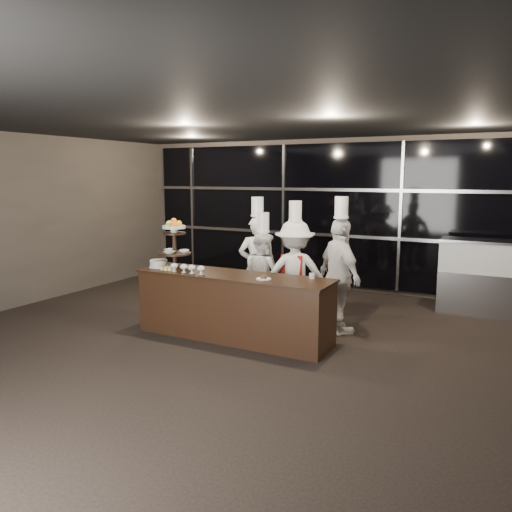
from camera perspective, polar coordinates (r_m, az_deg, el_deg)
The scene contains 14 objects.
room at distance 5.60m, azimuth -6.76°, elevation 1.15°, with size 10.00×10.00×10.00m.
window_wall at distance 10.04m, azimuth 9.46°, elevation 4.65°, with size 8.60×0.10×2.80m.
buffet_counter at distance 7.04m, azimuth -2.59°, elevation -5.73°, with size 2.84×0.74×0.92m.
display_stand at distance 7.42m, azimuth -9.33°, elevation 1.81°, with size 0.48×0.48×0.74m.
compotes at distance 7.07m, azimuth -7.84°, elevation -1.29°, with size 0.57×0.11×0.12m.
layer_cake at distance 7.59m, azimuth -11.06°, elevation -0.86°, with size 0.30×0.30×0.11m.
pastry_squares at distance 7.35m, azimuth -10.02°, elevation -1.37°, with size 0.20×0.13×0.05m.
small_plate at distance 6.60m, azimuth 0.88°, elevation -2.55°, with size 0.20×0.20×0.05m.
chef_cup at distance 6.69m, azimuth 6.43°, elevation -2.27°, with size 0.08×0.08×0.07m, color white.
display_case at distance 9.02m, azimuth 24.30°, elevation -1.79°, with size 1.30×0.57×1.24m.
chef_a at distance 7.97m, azimuth 0.16°, elevation -1.11°, with size 0.71×0.62×1.95m.
chef_b at distance 7.86m, azimuth 0.80°, elevation -2.19°, with size 0.86×0.79×1.71m.
chef_c at distance 7.58m, azimuth 4.43°, elevation -1.95°, with size 1.20×1.02×1.91m.
chef_d at distance 7.25m, azimuth 9.53°, elevation -2.20°, with size 1.02×0.96×1.99m.
Camera 1 is at (3.15, -4.56, 2.28)m, focal length 35.00 mm.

